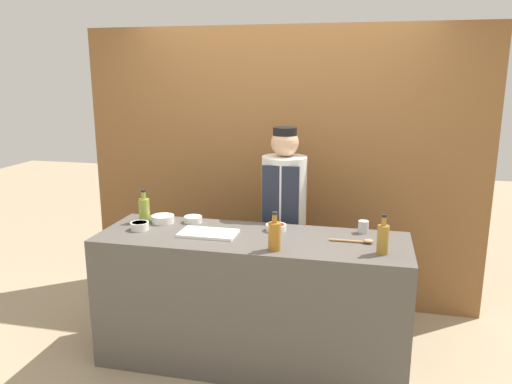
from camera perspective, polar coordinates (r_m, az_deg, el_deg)
The scene contains 14 objects.
ground_plane at distance 3.80m, azimuth -0.48°, elevation -18.53°, with size 14.00×14.00×0.00m, color tan.
cabinet_wall at distance 4.39m, azimuth 2.84°, elevation 2.74°, with size 3.46×0.18×2.40m.
counter at distance 3.58m, azimuth -0.50°, elevation -12.20°, with size 2.12×0.68×0.93m.
sauce_bowl_yellow at distance 3.74m, azimuth -7.20°, elevation -3.08°, with size 0.13×0.13×0.05m.
sauce_bowl_white at distance 3.63m, azimuth -13.16°, elevation -3.76°, with size 0.13×0.13×0.06m.
sauce_bowl_orange at distance 3.77m, azimuth -10.59°, elevation -3.00°, with size 0.17×0.17×0.06m.
sauce_bowl_red at distance 3.53m, azimuth 2.30°, elevation -4.03°, with size 0.15×0.15×0.04m.
cutting_board at distance 3.45m, azimuth -5.47°, elevation -4.72°, with size 0.39×0.22×0.02m.
bottle_oil at distance 3.79m, azimuth -12.65°, elevation -1.98°, with size 0.08×0.08×0.25m.
bottle_vinegar at distance 3.15m, azimuth 14.30°, elevation -5.18°, with size 0.07×0.07×0.25m.
bottle_amber at distance 3.12m, azimuth 2.13°, elevation -4.96°, with size 0.08×0.08×0.25m.
cup_steel at distance 3.55m, azimuth 12.16°, elevation -3.92°, with size 0.07×0.07×0.09m.
wooden_spoon at distance 3.34m, azimuth 11.68°, elevation -5.50°, with size 0.29×0.05×0.03m.
chef_center at distance 3.96m, azimuth 3.19°, elevation -3.27°, with size 0.35×0.35×1.61m.
Camera 1 is at (0.75, -3.14, 2.02)m, focal length 35.00 mm.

